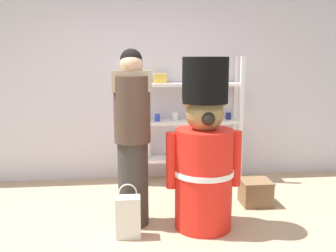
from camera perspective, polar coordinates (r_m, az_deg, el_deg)
The scene contains 6 objects.
back_wall at distance 5.13m, azimuth -3.82°, elevation 6.45°, with size 6.40×0.12×2.60m, color silver.
merchandise_shelf at distance 5.02m, azimuth 2.61°, elevation 1.15°, with size 1.50×0.35×1.66m.
teddy_bear_guard at distance 3.61m, azimuth 5.46°, elevation -4.34°, with size 0.73×0.58×1.65m.
person_shopper at distance 3.65m, azimuth -5.40°, elevation -1.52°, with size 0.37×0.35×1.72m.
shopping_bag at distance 3.58m, azimuth -6.06°, elevation -13.44°, with size 0.23×0.14×0.51m.
display_crate at distance 4.44m, azimuth 13.08°, elevation -9.71°, with size 0.34×0.32×0.28m.
Camera 1 is at (-0.21, -2.92, 1.63)m, focal length 40.31 mm.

